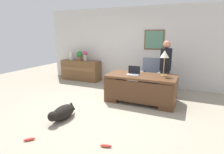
{
  "coord_description": "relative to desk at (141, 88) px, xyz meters",
  "views": [
    {
      "loc": [
        1.99,
        -3.77,
        1.81
      ],
      "look_at": [
        0.16,
        0.3,
        0.75
      ],
      "focal_mm": 29.63,
      "sensor_mm": 36.0,
      "label": 1
    }
  ],
  "objects": [
    {
      "name": "dog_toy_ball",
      "position": [
        -1.35,
        -1.38,
        -0.35
      ],
      "size": [
        0.1,
        0.1,
        0.1
      ],
      "primitive_type": "sphere",
      "color": "#D8338C",
      "rests_on": "ground_plane"
    },
    {
      "name": "vase_with_flowers",
      "position": [
        -2.6,
        1.41,
        0.6
      ],
      "size": [
        0.17,
        0.17,
        0.38
      ],
      "color": "#B7B194",
      "rests_on": "credenza"
    },
    {
      "name": "desk_lamp",
      "position": [
        0.54,
        0.15,
        0.86
      ],
      "size": [
        0.22,
        0.22,
        0.66
      ],
      "color": "#9E8447",
      "rests_on": "desk"
    },
    {
      "name": "dog_toy_bone",
      "position": [
        -1.23,
        -2.6,
        -0.38
      ],
      "size": [
        0.17,
        0.17,
        0.05
      ],
      "primitive_type": "ellipsoid",
      "rotation": [
        0.0,
        0.0,
        0.8
      ],
      "color": "#E53F33",
      "rests_on": "ground_plane"
    },
    {
      "name": "back_wall",
      "position": [
        -0.74,
        1.76,
        0.95
      ],
      "size": [
        7.0,
        0.16,
        2.7
      ],
      "color": "silver",
      "rests_on": "ground_plane"
    },
    {
      "name": "armchair",
      "position": [
        0.06,
        0.92,
        0.08
      ],
      "size": [
        0.6,
        0.59,
        1.07
      ],
      "color": "slate",
      "rests_on": "ground_plane"
    },
    {
      "name": "laptop",
      "position": [
        -0.21,
        0.0,
        0.39
      ],
      "size": [
        0.32,
        0.22,
        0.22
      ],
      "color": "#B2B5BA",
      "rests_on": "desk"
    },
    {
      "name": "potted_plant",
      "position": [
        -2.85,
        1.41,
        0.57
      ],
      "size": [
        0.24,
        0.24,
        0.36
      ],
      "color": "brown",
      "rests_on": "credenza"
    },
    {
      "name": "desk",
      "position": [
        0.0,
        0.0,
        0.0
      ],
      "size": [
        1.81,
        0.89,
        0.74
      ],
      "color": "brown",
      "rests_on": "ground_plane"
    },
    {
      "name": "person_standing",
      "position": [
        0.49,
        0.8,
        0.43
      ],
      "size": [
        0.32,
        0.32,
        1.61
      ],
      "color": "#262323",
      "rests_on": "ground_plane"
    },
    {
      "name": "credenza",
      "position": [
        -2.82,
        1.41,
        -0.01
      ],
      "size": [
        1.57,
        0.5,
        0.78
      ],
      "color": "brown",
      "rests_on": "ground_plane"
    },
    {
      "name": "dog_toy_plush",
      "position": [
        0.05,
        -2.22,
        -0.38
      ],
      "size": [
        0.2,
        0.1,
        0.05
      ],
      "primitive_type": "ellipsoid",
      "rotation": [
        0.0,
        0.0,
        0.28
      ],
      "color": "#E53F33",
      "rests_on": "ground_plane"
    },
    {
      "name": "vase_empty",
      "position": [
        -3.26,
        1.41,
        0.53
      ],
      "size": [
        0.14,
        0.14,
        0.3
      ],
      "primitive_type": "cylinder",
      "color": "silver",
      "rests_on": "credenza"
    },
    {
      "name": "dog_lying",
      "position": [
        -1.23,
        -1.71,
        -0.25
      ],
      "size": [
        0.32,
        0.81,
        0.3
      ],
      "color": "black",
      "rests_on": "ground_plane"
    },
    {
      "name": "ground_plane",
      "position": [
        -0.75,
        -0.84,
        -0.4
      ],
      "size": [
        12.0,
        12.0,
        0.0
      ],
      "primitive_type": "plane",
      "color": "#9E937F"
    }
  ]
}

